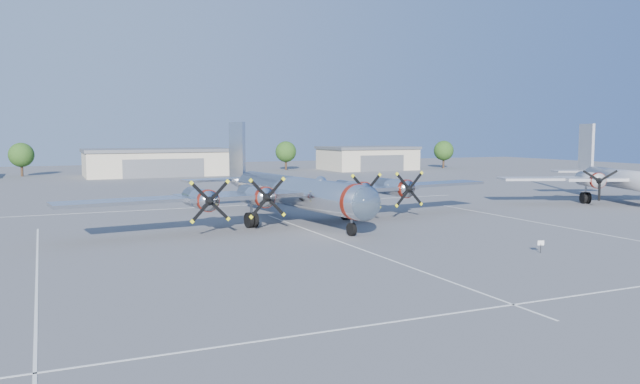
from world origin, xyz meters
name	(u,v)px	position (x,y,z in m)	size (l,w,h in m)	color
ground	(329,238)	(0.00, 0.00, 0.00)	(260.00, 260.00, 0.00)	#535356
parking_lines	(339,241)	(0.00, -1.75, 0.01)	(60.00, 50.08, 0.01)	silver
hangar_center	(158,162)	(0.00, 81.96, 2.71)	(28.60, 14.60, 5.40)	#BEB497
hangar_east	(367,158)	(48.00, 81.96, 2.71)	(20.60, 14.60, 5.40)	#BEB497
tree_west	(21,155)	(-25.00, 90.00, 4.22)	(4.80, 4.80, 6.64)	#382619
tree_east	(286,152)	(30.00, 88.00, 4.22)	(4.80, 4.80, 6.64)	#382619
tree_far_east	(444,151)	(68.00, 80.00, 4.22)	(4.80, 4.80, 6.64)	#382619
main_bomber_b29	(292,221)	(0.77, 10.41, 0.00)	(44.52, 30.45, 9.85)	silver
twin_engine_east	(618,202)	(43.98, 9.05, 0.00)	(31.06, 22.33, 9.85)	#A3A3A7
info_placard	(541,244)	(11.17, -12.14, 0.64)	(0.45, 0.21, 0.91)	black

